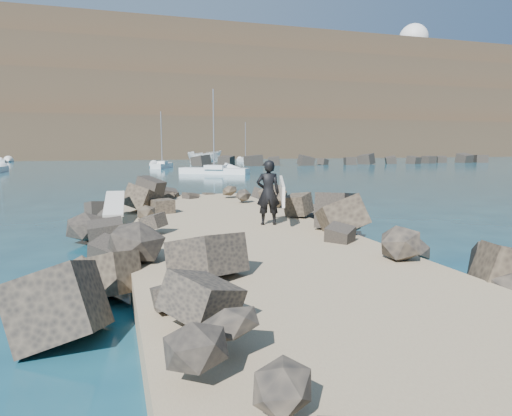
% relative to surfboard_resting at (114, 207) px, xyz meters
% --- Properties ---
extents(ground, '(800.00, 800.00, 0.00)m').
position_rel_surfboard_resting_xyz_m(ground, '(3.24, -3.87, -1.04)').
color(ground, '#0F384C').
rests_on(ground, ground).
extents(jetty, '(6.00, 26.00, 0.60)m').
position_rel_surfboard_resting_xyz_m(jetty, '(3.24, -5.87, -0.74)').
color(jetty, '#8C7759').
rests_on(jetty, ground).
extents(riprap_left, '(2.60, 22.00, 1.00)m').
position_rel_surfboard_resting_xyz_m(riprap_left, '(0.34, -5.37, -0.54)').
color(riprap_left, black).
rests_on(riprap_left, ground).
extents(riprap_right, '(2.60, 22.00, 1.00)m').
position_rel_surfboard_resting_xyz_m(riprap_right, '(6.14, -5.37, -0.54)').
color(riprap_right, black).
rests_on(riprap_right, ground).
extents(breakwater_secondary, '(52.00, 4.00, 1.20)m').
position_rel_surfboard_resting_xyz_m(breakwater_secondary, '(38.24, 51.13, -0.44)').
color(breakwater_secondary, black).
rests_on(breakwater_secondary, ground).
extents(headland, '(360.00, 140.00, 32.00)m').
position_rel_surfboard_resting_xyz_m(headland, '(13.24, 156.13, 14.96)').
color(headland, '#2D4919').
rests_on(headland, ground).
extents(surfboard_resting, '(0.71, 2.40, 0.08)m').
position_rel_surfboard_resting_xyz_m(surfboard_resting, '(0.00, 0.00, 0.00)').
color(surfboard_resting, silver).
rests_on(surfboard_resting, riprap_left).
extents(boat_imported, '(6.22, 4.52, 2.26)m').
position_rel_surfboard_resting_xyz_m(boat_imported, '(14.84, 60.58, 0.09)').
color(boat_imported, silver).
rests_on(boat_imported, ground).
extents(surfer_with_board, '(1.27, 2.33, 1.96)m').
position_rel_surfboard_resting_xyz_m(surfer_with_board, '(4.51, -2.26, 0.55)').
color(surfer_with_board, black).
rests_on(surfer_with_board, jetty).
extents(radome, '(10.92, 10.92, 17.28)m').
position_rel_surfboard_resting_xyz_m(radome, '(112.11, 139.66, 41.01)').
color(radome, white).
rests_on(radome, headland).
extents(sailboat_b, '(3.66, 6.44, 7.77)m').
position_rel_surfboard_resting_xyz_m(sailboat_b, '(6.53, 48.25, -0.69)').
color(sailboat_b, silver).
rests_on(sailboat_b, ground).
extents(sailboat_f, '(2.46, 5.49, 6.65)m').
position_rel_surfboard_resting_xyz_m(sailboat_f, '(39.60, 91.10, -0.69)').
color(sailboat_f, silver).
rests_on(sailboat_f, ground).
extents(sailboat_c, '(7.18, 5.66, 9.07)m').
position_rel_surfboard_resting_xyz_m(sailboat_c, '(10.44, 32.92, -0.69)').
color(sailboat_c, silver).
rests_on(sailboat_c, ground).
extents(sailboat_d, '(1.54, 6.20, 7.53)m').
position_rel_surfboard_resting_xyz_m(sailboat_d, '(24.20, 68.17, -0.69)').
color(sailboat_d, silver).
rests_on(sailboat_d, ground).
extents(headland_buildings, '(137.50, 30.50, 5.00)m').
position_rel_surfboard_resting_xyz_m(headland_buildings, '(20.05, 148.32, 32.93)').
color(headland_buildings, white).
rests_on(headland_buildings, headland).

